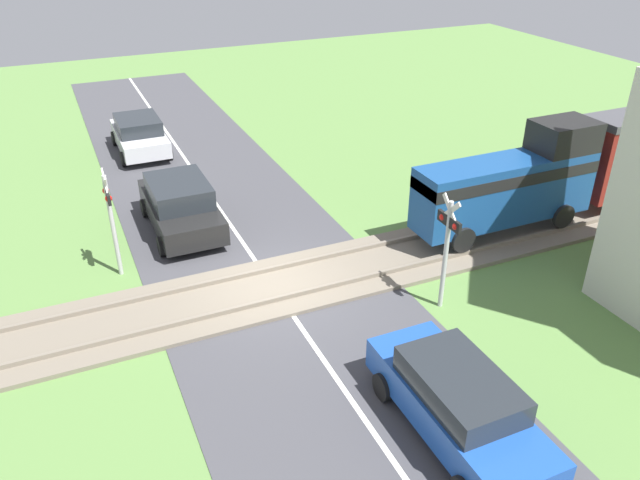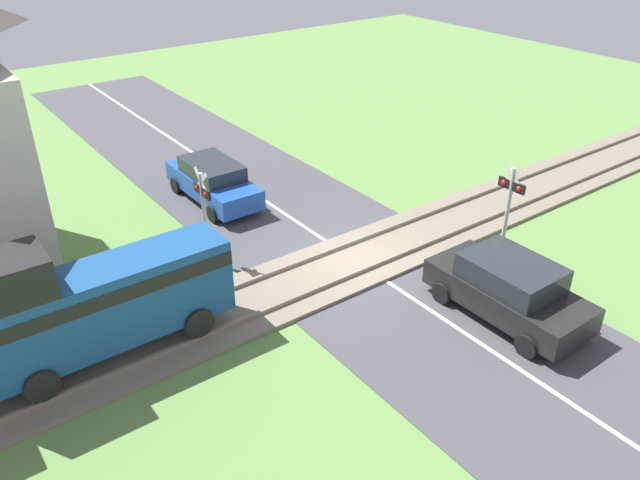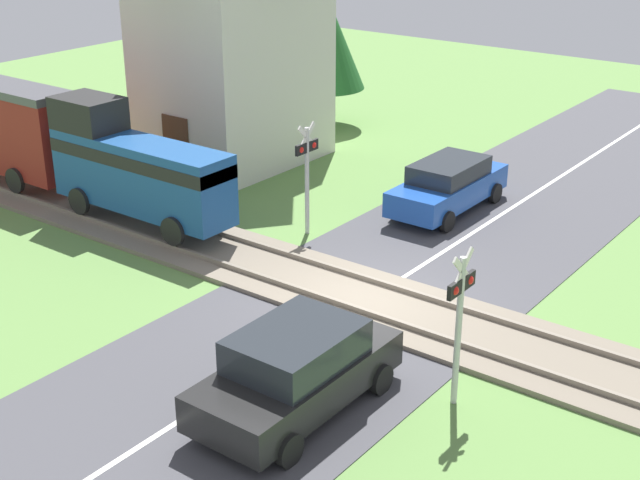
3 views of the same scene
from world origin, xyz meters
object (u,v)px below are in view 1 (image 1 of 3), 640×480
Objects in this scene: crossing_signal_west_approach at (110,210)px; crossing_signal_east_approach at (447,238)px; car_far_side at (458,403)px; car_behind_queue at (139,134)px; car_near_crossing at (180,205)px; pedestrian_by_station at (622,228)px; train at (620,157)px.

crossing_signal_east_approach is (4.93, 7.27, 0.00)m from crossing_signal_west_approach.
car_far_side is 1.11× the size of car_behind_queue.
car_near_crossing is 8.61m from crossing_signal_east_approach.
car_far_side is at bearing -64.75° from pedestrian_by_station.
train is 17.85m from car_behind_queue.
crossing_signal_east_approach is (-3.79, 2.20, 1.18)m from car_far_side.
train reaches higher than car_far_side.
train is at bearing 120.79° from car_far_side.
car_behind_queue is 1.29× the size of crossing_signal_east_approach.
pedestrian_by_station is (2.22, -1.94, -1.11)m from train.
pedestrian_by_station is at bearing 59.91° from car_near_crossing.
car_far_side is 1.43× the size of crossing_signal_west_approach.
car_near_crossing is at bearing 131.49° from crossing_signal_west_approach.
car_behind_queue is 2.36× the size of pedestrian_by_station.
car_near_crossing is at bearing -108.24° from train.
crossing_signal_east_approach is (2.46, -8.29, 0.10)m from train.
car_near_crossing is at bearing -143.53° from crossing_signal_east_approach.
car_far_side is 4.53m from crossing_signal_east_approach.
train is 3.15m from pedestrian_by_station.
car_near_crossing is (-4.40, -13.37, -1.03)m from train.
train reaches higher than pedestrian_by_station.
crossing_signal_east_approach is at bearing 149.90° from car_far_side.
train is 4.72× the size of crossing_signal_west_approach.
pedestrian_by_station is (4.68, 13.63, -1.21)m from crossing_signal_west_approach.
train is at bearing 71.76° from car_near_crossing.
car_near_crossing is at bearing 0.00° from car_behind_queue.
crossing_signal_west_approach is (-8.71, -5.08, 1.18)m from car_far_side.
car_near_crossing is 2.55× the size of pedestrian_by_station.
car_near_crossing is 1.39× the size of crossing_signal_west_approach.
train is 4.72× the size of crossing_signal_east_approach.
crossing_signal_west_approach and crossing_signal_east_approach have the same top height.
car_behind_queue is 1.29× the size of crossing_signal_west_approach.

